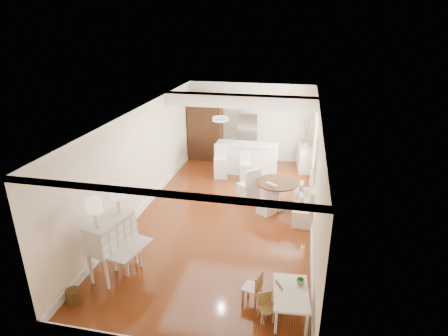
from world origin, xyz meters
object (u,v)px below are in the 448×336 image
at_px(fridge, 257,139).
at_px(slip_chair_far, 248,184).
at_px(pantry_cabinet, 205,129).
at_px(bar_stool_left, 221,162).
at_px(sideboard, 304,158).
at_px(dining_table, 276,195).
at_px(bar_stool_right, 246,167).
at_px(kids_chair_c, 266,308).
at_px(kids_table, 290,303).
at_px(slip_chair_near, 267,200).
at_px(kids_chair_b, 252,287).
at_px(wicker_basket, 73,296).
at_px(kids_chair_a, 273,297).
at_px(secretary_bureau, 112,247).
at_px(gustavian_armchair, 127,252).
at_px(breakfast_counter, 247,158).

bearing_deg(fridge, slip_chair_far, -86.97).
height_order(slip_chair_far, pantry_cabinet, pantry_cabinet).
distance_m(bar_stool_left, sideboard, 2.92).
relative_size(slip_chair_far, pantry_cabinet, 0.44).
xyz_separation_m(dining_table, bar_stool_right, (-1.11, 1.67, 0.08)).
xyz_separation_m(kids_chair_c, dining_table, (-0.16, 4.23, 0.13)).
bearing_deg(kids_table, bar_stool_right, 106.39).
bearing_deg(bar_stool_right, sideboard, 21.73).
relative_size(slip_chair_near, bar_stool_right, 0.87).
relative_size(bar_stool_left, pantry_cabinet, 0.47).
bearing_deg(kids_chair_b, bar_stool_left, -146.36).
bearing_deg(bar_stool_right, kids_chair_b, -93.89).
relative_size(wicker_basket, fridge, 0.15).
bearing_deg(slip_chair_far, slip_chair_near, 88.07).
bearing_deg(dining_table, bar_stool_right, 123.72).
relative_size(kids_chair_a, slip_chair_near, 0.67).
distance_m(secretary_bureau, bar_stool_right, 5.58).
bearing_deg(sideboard, bar_stool_right, -150.74).
bearing_deg(kids_table, slip_chair_far, 107.80).
bearing_deg(secretary_bureau, pantry_cabinet, 101.56).
bearing_deg(pantry_cabinet, gustavian_armchair, -89.16).
xyz_separation_m(secretary_bureau, gustavian_armchair, (0.20, 0.19, -0.22)).
distance_m(gustavian_armchair, wicker_basket, 1.28).
xyz_separation_m(slip_chair_near, pantry_cabinet, (-2.66, 3.82, 0.74)).
bearing_deg(kids_table, secretary_bureau, 172.91).
distance_m(slip_chair_near, bar_stool_left, 2.79).
relative_size(kids_chair_a, kids_chair_c, 1.05).
distance_m(dining_table, fridge, 3.58).
xyz_separation_m(slip_chair_far, bar_stool_right, (-0.29, 1.39, -0.04)).
height_order(bar_stool_left, pantry_cabinet, pantry_cabinet).
relative_size(wicker_basket, dining_table, 0.23).
distance_m(kids_chair_c, pantry_cabinet, 8.30).
bearing_deg(wicker_basket, slip_chair_far, 62.34).
bearing_deg(wicker_basket, kids_chair_a, 8.85).
bearing_deg(bar_stool_right, kids_chair_c, -91.73).
relative_size(wicker_basket, bar_stool_right, 0.28).
xyz_separation_m(slip_chair_far, fridge, (-0.17, 3.13, 0.39)).
distance_m(gustavian_armchair, slip_chair_near, 3.96).
distance_m(wicker_basket, dining_table, 5.62).
bearing_deg(kids_chair_a, breakfast_counter, 162.99).
xyz_separation_m(bar_stool_right, fridge, (0.13, 1.74, 0.43)).
bearing_deg(pantry_cabinet, slip_chair_near, -55.15).
bearing_deg(fridge, kids_table, -78.24).
xyz_separation_m(secretary_bureau, kids_chair_b, (2.85, -0.24, -0.31)).
bearing_deg(fridge, kids_chair_c, -81.43).
relative_size(dining_table, sideboard, 1.26).
bearing_deg(bar_stool_left, bar_stool_right, -19.64).
bearing_deg(slip_chair_far, bar_stool_left, -96.95).
bearing_deg(slip_chair_far, breakfast_counter, -123.81).
distance_m(wicker_basket, breakfast_counter, 7.22).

